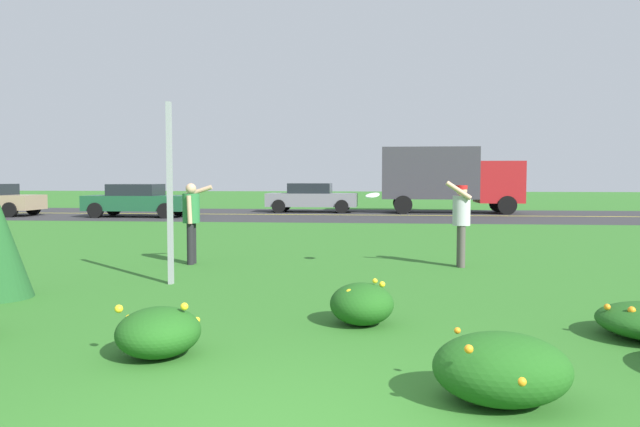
{
  "coord_description": "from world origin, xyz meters",
  "views": [
    {
      "loc": [
        0.67,
        -3.63,
        1.74
      ],
      "look_at": [
        -0.42,
        7.05,
        1.1
      ],
      "focal_mm": 34.1,
      "sensor_mm": 36.0,
      "label": 1
    }
  ],
  "objects_px": {
    "frisbee_white": "(373,195)",
    "box_truck_red": "(448,176)",
    "person_thrower_green_shirt": "(191,216)",
    "sign_post_near_path": "(170,194)",
    "car_gray_center_right": "(312,197)",
    "person_catcher_red_cap_gray_shirt": "(461,217)",
    "car_dark_green_center_left": "(138,200)"
  },
  "relations": [
    {
      "from": "person_thrower_green_shirt",
      "to": "box_truck_red",
      "type": "height_order",
      "value": "box_truck_red"
    },
    {
      "from": "frisbee_white",
      "to": "box_truck_red",
      "type": "xyz_separation_m",
      "value": [
        3.37,
        18.57,
        0.41
      ]
    },
    {
      "from": "sign_post_near_path",
      "to": "car_gray_center_right",
      "type": "distance_m",
      "value": 20.73
    },
    {
      "from": "person_catcher_red_cap_gray_shirt",
      "to": "person_thrower_green_shirt",
      "type": "bearing_deg",
      "value": -178.34
    },
    {
      "from": "frisbee_white",
      "to": "car_gray_center_right",
      "type": "xyz_separation_m",
      "value": [
        -3.34,
        18.57,
        -0.65
      ]
    },
    {
      "from": "sign_post_near_path",
      "to": "car_gray_center_right",
      "type": "bearing_deg",
      "value": 90.25
    },
    {
      "from": "car_dark_green_center_left",
      "to": "box_truck_red",
      "type": "distance_m",
      "value": 14.66
    },
    {
      "from": "person_catcher_red_cap_gray_shirt",
      "to": "car_gray_center_right",
      "type": "xyz_separation_m",
      "value": [
        -5.05,
        18.3,
        -0.23
      ]
    },
    {
      "from": "frisbee_white",
      "to": "box_truck_red",
      "type": "bearing_deg",
      "value": 79.71
    },
    {
      "from": "sign_post_near_path",
      "to": "person_catcher_red_cap_gray_shirt",
      "type": "xyz_separation_m",
      "value": [
        4.96,
        2.41,
        -0.51
      ]
    },
    {
      "from": "car_gray_center_right",
      "to": "frisbee_white",
      "type": "bearing_deg",
      "value": -79.82
    },
    {
      "from": "person_catcher_red_cap_gray_shirt",
      "to": "car_gray_center_right",
      "type": "bearing_deg",
      "value": 105.41
    },
    {
      "from": "sign_post_near_path",
      "to": "person_catcher_red_cap_gray_shirt",
      "type": "relative_size",
      "value": 1.76
    },
    {
      "from": "sign_post_near_path",
      "to": "box_truck_red",
      "type": "distance_m",
      "value": 21.75
    },
    {
      "from": "person_thrower_green_shirt",
      "to": "frisbee_white",
      "type": "xyz_separation_m",
      "value": [
        3.62,
        -0.12,
        0.42
      ]
    },
    {
      "from": "person_catcher_red_cap_gray_shirt",
      "to": "frisbee_white",
      "type": "relative_size",
      "value": 6.04
    },
    {
      "from": "car_dark_green_center_left",
      "to": "person_thrower_green_shirt",
      "type": "bearing_deg",
      "value": -63.65
    },
    {
      "from": "frisbee_white",
      "to": "sign_post_near_path",
      "type": "bearing_deg",
      "value": -146.56
    },
    {
      "from": "person_thrower_green_shirt",
      "to": "car_gray_center_right",
      "type": "distance_m",
      "value": 18.46
    },
    {
      "from": "frisbee_white",
      "to": "box_truck_red",
      "type": "distance_m",
      "value": 18.88
    },
    {
      "from": "sign_post_near_path",
      "to": "person_thrower_green_shirt",
      "type": "xyz_separation_m",
      "value": [
        -0.37,
        2.26,
        -0.5
      ]
    },
    {
      "from": "person_thrower_green_shirt",
      "to": "box_truck_red",
      "type": "bearing_deg",
      "value": 69.26
    },
    {
      "from": "person_catcher_red_cap_gray_shirt",
      "to": "car_dark_green_center_left",
      "type": "height_order",
      "value": "person_catcher_red_cap_gray_shirt"
    },
    {
      "from": "person_catcher_red_cap_gray_shirt",
      "to": "car_gray_center_right",
      "type": "height_order",
      "value": "person_catcher_red_cap_gray_shirt"
    },
    {
      "from": "person_thrower_green_shirt",
      "to": "car_gray_center_right",
      "type": "bearing_deg",
      "value": 89.13
    },
    {
      "from": "car_dark_green_center_left",
      "to": "frisbee_white",
      "type": "bearing_deg",
      "value": -53.23
    },
    {
      "from": "sign_post_near_path",
      "to": "frisbee_white",
      "type": "distance_m",
      "value": 3.89
    },
    {
      "from": "box_truck_red",
      "to": "person_thrower_green_shirt",
      "type": "bearing_deg",
      "value": -110.74
    },
    {
      "from": "car_dark_green_center_left",
      "to": "box_truck_red",
      "type": "relative_size",
      "value": 0.67
    },
    {
      "from": "car_dark_green_center_left",
      "to": "sign_post_near_path",
      "type": "bearing_deg",
      "value": -65.81
    },
    {
      "from": "car_gray_center_right",
      "to": "box_truck_red",
      "type": "distance_m",
      "value": 6.79
    },
    {
      "from": "frisbee_white",
      "to": "box_truck_red",
      "type": "relative_size",
      "value": 0.04
    }
  ]
}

